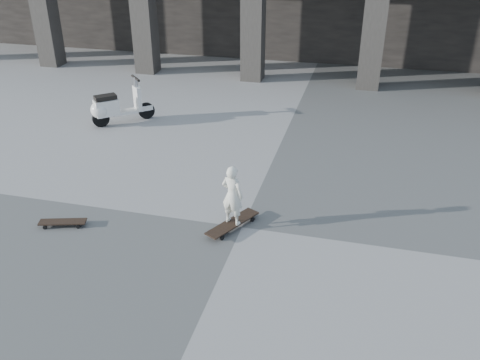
% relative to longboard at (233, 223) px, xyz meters
% --- Properties ---
extents(ground, '(90.00, 90.00, 0.00)m').
position_rel_longboard_xyz_m(ground, '(0.15, 0.06, -0.09)').
color(ground, '#4F504D').
rests_on(ground, ground).
extents(longboard, '(0.72, 1.08, 0.11)m').
position_rel_longboard_xyz_m(longboard, '(0.00, 0.00, 0.00)').
color(longboard, black).
rests_on(longboard, ground).
extents(skateboard_spare, '(0.80, 0.41, 0.09)m').
position_rel_longboard_xyz_m(skateboard_spare, '(-2.78, -0.65, -0.01)').
color(skateboard_spare, black).
rests_on(skateboard_spare, ground).
extents(child, '(0.43, 0.33, 1.03)m').
position_rel_longboard_xyz_m(child, '(0.00, 0.00, 0.54)').
color(child, silver).
rests_on(child, longboard).
extents(scooter, '(1.26, 1.21, 1.12)m').
position_rel_longboard_xyz_m(scooter, '(-4.11, 3.86, 0.36)').
color(scooter, black).
rests_on(scooter, ground).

